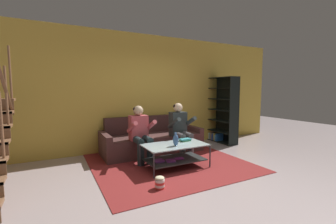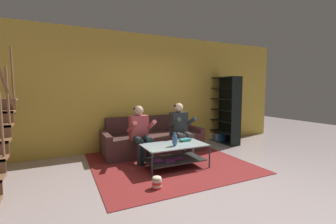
# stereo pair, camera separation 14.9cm
# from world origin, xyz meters

# --- Properties ---
(ground) EXTENTS (16.80, 16.80, 0.00)m
(ground) POSITION_xyz_m (0.00, 0.00, 0.00)
(ground) COLOR #AE9C9D
(back_partition) EXTENTS (8.40, 0.12, 2.90)m
(back_partition) POSITION_xyz_m (0.00, 2.46, 1.45)
(back_partition) COLOR gold
(back_partition) RESTS_ON ground
(couch) EXTENTS (2.37, 0.91, 0.85)m
(couch) POSITION_xyz_m (-0.12, 1.93, 0.28)
(couch) COLOR #4A2D2B
(couch) RESTS_ON ground
(person_seated_left) EXTENTS (0.50, 0.58, 1.17)m
(person_seated_left) POSITION_xyz_m (-0.61, 1.39, 0.64)
(person_seated_left) COLOR #202D30
(person_seated_left) RESTS_ON ground
(person_seated_right) EXTENTS (0.50, 0.58, 1.20)m
(person_seated_right) POSITION_xyz_m (0.36, 1.39, 0.66)
(person_seated_right) COLOR #4F4D4F
(person_seated_right) RESTS_ON ground
(coffee_table) EXTENTS (1.21, 0.68, 0.46)m
(coffee_table) POSITION_xyz_m (-0.17, 0.71, 0.31)
(coffee_table) COLOR #ABC2C4
(coffee_table) RESTS_ON ground
(area_rug) EXTENTS (3.00, 3.17, 0.01)m
(area_rug) POSITION_xyz_m (-0.14, 1.19, 0.01)
(area_rug) COLOR maroon
(area_rug) RESTS_ON ground
(vase) EXTENTS (0.11, 0.11, 0.25)m
(vase) POSITION_xyz_m (-0.21, 0.60, 0.58)
(vase) COLOR #395E90
(vase) RESTS_ON coffee_table
(book_stack) EXTENTS (0.24, 0.16, 0.05)m
(book_stack) POSITION_xyz_m (0.16, 0.85, 0.49)
(book_stack) COLOR #3B8B50
(book_stack) RESTS_ON coffee_table
(bookshelf) EXTENTS (0.34, 0.97, 1.86)m
(bookshelf) POSITION_xyz_m (2.13, 1.98, 0.81)
(bookshelf) COLOR black
(bookshelf) RESTS_ON ground
(popcorn_tub) EXTENTS (0.15, 0.15, 0.20)m
(popcorn_tub) POSITION_xyz_m (-0.83, -0.02, 0.10)
(popcorn_tub) COLOR red
(popcorn_tub) RESTS_ON ground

